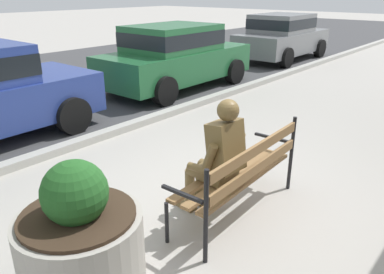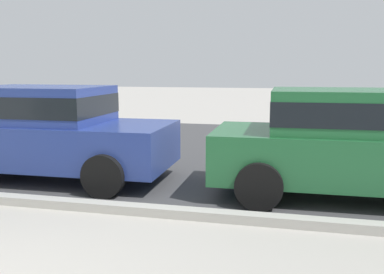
# 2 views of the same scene
# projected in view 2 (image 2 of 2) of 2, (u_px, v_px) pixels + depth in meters

# --- Properties ---
(street_surface) EXTENTS (60.00, 9.00, 0.01)m
(street_surface) POSITION_uv_depth(u_px,v_px,m) (165.00, 147.00, 10.18)
(street_surface) COLOR #424244
(street_surface) RESTS_ON ground
(curb_stone) EXTENTS (60.00, 0.20, 0.12)m
(curb_stone) POSITION_uv_depth(u_px,v_px,m) (65.00, 204.00, 5.75)
(curb_stone) COLOR #B2AFA8
(curb_stone) RESTS_ON ground
(parked_car_blue) EXTENTS (4.12, 1.96, 1.56)m
(parked_car_blue) POSITION_uv_depth(u_px,v_px,m) (47.00, 129.00, 7.23)
(parked_car_blue) COLOR navy
(parked_car_blue) RESTS_ON ground
(parked_car_green) EXTENTS (4.12, 1.96, 1.56)m
(parked_car_green) POSITION_uv_depth(u_px,v_px,m) (354.00, 140.00, 6.12)
(parked_car_green) COLOR #236638
(parked_car_green) RESTS_ON ground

